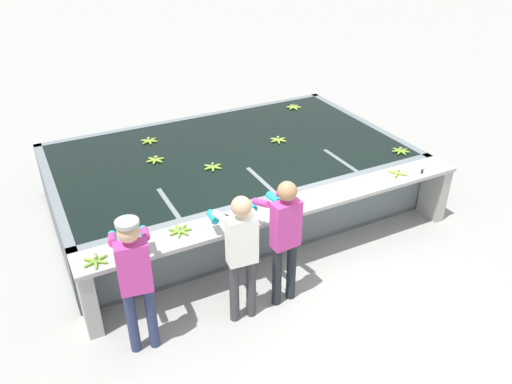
# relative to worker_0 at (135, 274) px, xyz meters

# --- Properties ---
(ground_plane) EXTENTS (80.00, 80.00, 0.00)m
(ground_plane) POSITION_rel_worker_0_xyz_m (2.07, 0.30, -0.97)
(ground_plane) COLOR #999993
(ground_plane) RESTS_ON ground
(wash_tank) EXTENTS (5.22, 3.15, 0.89)m
(wash_tank) POSITION_rel_worker_0_xyz_m (2.07, 2.32, -0.54)
(wash_tank) COLOR slate
(wash_tank) RESTS_ON ground
(work_ledge) EXTENTS (5.22, 0.45, 0.89)m
(work_ledge) POSITION_rel_worker_0_xyz_m (2.07, 0.53, -0.33)
(work_ledge) COLOR #9E9E99
(work_ledge) RESTS_ON ground
(worker_0) EXTENTS (0.48, 0.74, 1.61)m
(worker_0) POSITION_rel_worker_0_xyz_m (0.00, 0.00, 0.00)
(worker_0) COLOR navy
(worker_0) RESTS_ON ground
(worker_1) EXTENTS (0.45, 0.72, 1.59)m
(worker_1) POSITION_rel_worker_0_xyz_m (1.12, -0.06, -0.03)
(worker_1) COLOR #38383D
(worker_1) RESTS_ON ground
(worker_2) EXTENTS (0.44, 0.72, 1.61)m
(worker_2) POSITION_rel_worker_0_xyz_m (1.67, -0.03, -0.01)
(worker_2) COLOR #1E2328
(worker_2) RESTS_ON ground
(banana_bunch_floating_0) EXTENTS (0.28, 0.26, 0.08)m
(banana_bunch_floating_0) POSITION_rel_worker_0_xyz_m (0.98, 2.49, -0.07)
(banana_bunch_floating_0) COLOR #8CB738
(banana_bunch_floating_0) RESTS_ON wash_tank
(banana_bunch_floating_1) EXTENTS (0.27, 0.28, 0.08)m
(banana_bunch_floating_1) POSITION_rel_worker_0_xyz_m (1.10, 3.18, -0.07)
(banana_bunch_floating_1) COLOR #8CB738
(banana_bunch_floating_1) RESTS_ON wash_tank
(banana_bunch_floating_2) EXTENTS (0.27, 0.28, 0.08)m
(banana_bunch_floating_2) POSITION_rel_worker_0_xyz_m (3.88, 3.42, -0.07)
(banana_bunch_floating_2) COLOR #9EC642
(banana_bunch_floating_2) RESTS_ON wash_tank
(banana_bunch_floating_3) EXTENTS (0.28, 0.27, 0.08)m
(banana_bunch_floating_3) POSITION_rel_worker_0_xyz_m (2.91, 2.28, -0.07)
(banana_bunch_floating_3) COLOR #8CB738
(banana_bunch_floating_3) RESTS_ON wash_tank
(banana_bunch_floating_4) EXTENTS (0.28, 0.28, 0.08)m
(banana_bunch_floating_4) POSITION_rel_worker_0_xyz_m (1.63, 1.90, -0.07)
(banana_bunch_floating_4) COLOR #7FAD33
(banana_bunch_floating_4) RESTS_ON wash_tank
(banana_bunch_floating_5) EXTENTS (0.28, 0.28, 0.08)m
(banana_bunch_floating_5) POSITION_rel_worker_0_xyz_m (4.35, 1.09, -0.07)
(banana_bunch_floating_5) COLOR #75A333
(banana_bunch_floating_5) RESTS_ON wash_tank
(banana_bunch_ledge_0) EXTENTS (0.28, 0.27, 0.08)m
(banana_bunch_ledge_0) POSITION_rel_worker_0_xyz_m (0.68, 0.60, -0.07)
(banana_bunch_ledge_0) COLOR #75A333
(banana_bunch_ledge_0) RESTS_ON work_ledge
(banana_bunch_ledge_1) EXTENTS (0.25, 0.25, 0.08)m
(banana_bunch_ledge_1) POSITION_rel_worker_0_xyz_m (3.82, 0.55, -0.07)
(banana_bunch_ledge_1) COLOR #9EC642
(banana_bunch_ledge_1) RESTS_ON work_ledge
(banana_bunch_ledge_2) EXTENTS (0.28, 0.28, 0.08)m
(banana_bunch_ledge_2) POSITION_rel_worker_0_xyz_m (-0.29, 0.48, -0.07)
(banana_bunch_ledge_2) COLOR #75A333
(banana_bunch_ledge_2) RESTS_ON work_ledge
(knife_0) EXTENTS (0.29, 0.25, 0.02)m
(knife_0) POSITION_rel_worker_0_xyz_m (4.22, 0.49, -0.08)
(knife_0) COLOR silver
(knife_0) RESTS_ON work_ledge
(knife_1) EXTENTS (0.24, 0.29, 0.02)m
(knife_1) POSITION_rel_worker_0_xyz_m (1.32, 0.61, -0.08)
(knife_1) COLOR silver
(knife_1) RESTS_ON work_ledge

